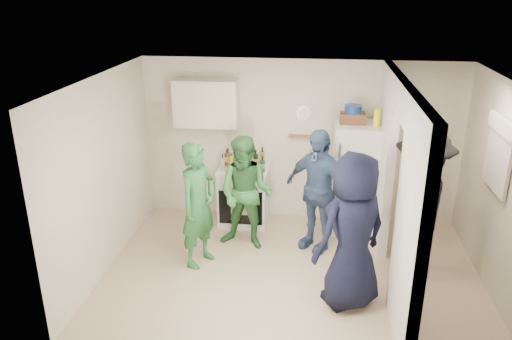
# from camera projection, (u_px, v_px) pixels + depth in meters

# --- Properties ---
(floor) EXTENTS (4.80, 4.80, 0.00)m
(floor) POSITION_uv_depth(u_px,v_px,m) (291.00, 272.00, 6.48)
(floor) COLOR tan
(floor) RESTS_ON ground
(wall_back) EXTENTS (4.80, 0.00, 4.80)m
(wall_back) POSITION_uv_depth(u_px,v_px,m) (300.00, 142.00, 7.62)
(wall_back) COLOR silver
(wall_back) RESTS_ON floor
(wall_front) EXTENTS (4.80, 0.00, 4.80)m
(wall_front) POSITION_uv_depth(u_px,v_px,m) (284.00, 255.00, 4.46)
(wall_front) COLOR silver
(wall_front) RESTS_ON floor
(wall_left) EXTENTS (0.00, 3.40, 3.40)m
(wall_left) POSITION_uv_depth(u_px,v_px,m) (105.00, 175.00, 6.32)
(wall_left) COLOR silver
(wall_left) RESTS_ON floor
(wall_right) EXTENTS (0.00, 3.40, 3.40)m
(wall_right) POSITION_uv_depth(u_px,v_px,m) (502.00, 193.00, 5.76)
(wall_right) COLOR silver
(wall_right) RESTS_ON floor
(ceiling) EXTENTS (4.80, 4.80, 0.00)m
(ceiling) POSITION_uv_depth(u_px,v_px,m) (297.00, 81.00, 5.59)
(ceiling) COLOR white
(ceiling) RESTS_ON wall_back
(partition_pier_back) EXTENTS (0.12, 1.20, 2.50)m
(partition_pier_back) POSITION_uv_depth(u_px,v_px,m) (385.00, 158.00, 6.92)
(partition_pier_back) COLOR silver
(partition_pier_back) RESTS_ON floor
(partition_pier_front) EXTENTS (0.12, 1.20, 2.50)m
(partition_pier_front) POSITION_uv_depth(u_px,v_px,m) (411.00, 232.00, 4.88)
(partition_pier_front) COLOR silver
(partition_pier_front) RESTS_ON floor
(partition_header) EXTENTS (0.12, 1.00, 0.40)m
(partition_header) POSITION_uv_depth(u_px,v_px,m) (405.00, 101.00, 5.53)
(partition_header) COLOR silver
(partition_header) RESTS_ON partition_pier_back
(stove) EXTENTS (0.75, 0.63, 0.90)m
(stove) POSITION_uv_depth(u_px,v_px,m) (244.00, 196.00, 7.69)
(stove) COLOR white
(stove) RESTS_ON floor
(upper_cabinet) EXTENTS (0.95, 0.34, 0.70)m
(upper_cabinet) POSITION_uv_depth(u_px,v_px,m) (206.00, 103.00, 7.40)
(upper_cabinet) COLOR silver
(upper_cabinet) RESTS_ON wall_back
(fridge) EXTENTS (0.68, 0.66, 1.65)m
(fridge) POSITION_uv_depth(u_px,v_px,m) (355.00, 178.00, 7.33)
(fridge) COLOR white
(fridge) RESTS_ON floor
(wicker_basket) EXTENTS (0.35, 0.25, 0.15)m
(wicker_basket) POSITION_uv_depth(u_px,v_px,m) (352.00, 118.00, 7.07)
(wicker_basket) COLOR brown
(wicker_basket) RESTS_ON fridge
(blue_bowl) EXTENTS (0.24, 0.24, 0.11)m
(blue_bowl) POSITION_uv_depth(u_px,v_px,m) (353.00, 109.00, 7.03)
(blue_bowl) COLOR navy
(blue_bowl) RESTS_ON wicker_basket
(yellow_cup_stack_top) EXTENTS (0.09, 0.09, 0.25)m
(yellow_cup_stack_top) POSITION_uv_depth(u_px,v_px,m) (377.00, 118.00, 6.88)
(yellow_cup_stack_top) COLOR #F2FF15
(yellow_cup_stack_top) RESTS_ON fridge
(wall_clock) EXTENTS (0.22, 0.02, 0.22)m
(wall_clock) POSITION_uv_depth(u_px,v_px,m) (304.00, 113.00, 7.43)
(wall_clock) COLOR white
(wall_clock) RESTS_ON wall_back
(spice_shelf) EXTENTS (0.35, 0.08, 0.03)m
(spice_shelf) POSITION_uv_depth(u_px,v_px,m) (300.00, 136.00, 7.53)
(spice_shelf) COLOR olive
(spice_shelf) RESTS_ON wall_back
(nook_window) EXTENTS (0.03, 0.70, 0.80)m
(nook_window) POSITION_uv_depth(u_px,v_px,m) (500.00, 155.00, 5.80)
(nook_window) COLOR black
(nook_window) RESTS_ON wall_right
(nook_window_frame) EXTENTS (0.04, 0.76, 0.86)m
(nook_window_frame) POSITION_uv_depth(u_px,v_px,m) (499.00, 155.00, 5.81)
(nook_window_frame) COLOR white
(nook_window_frame) RESTS_ON wall_right
(nook_valance) EXTENTS (0.04, 0.82, 0.18)m
(nook_valance) POSITION_uv_depth(u_px,v_px,m) (502.00, 126.00, 5.69)
(nook_valance) COLOR white
(nook_valance) RESTS_ON wall_right
(yellow_cup_stack_stove) EXTENTS (0.09, 0.09, 0.25)m
(yellow_cup_stack_stove) POSITION_uv_depth(u_px,v_px,m) (233.00, 165.00, 7.30)
(yellow_cup_stack_stove) COLOR yellow
(yellow_cup_stack_stove) RESTS_ON stove
(red_cup) EXTENTS (0.09, 0.09, 0.12)m
(red_cup) POSITION_uv_depth(u_px,v_px,m) (256.00, 170.00, 7.30)
(red_cup) COLOR #AA0B22
(red_cup) RESTS_ON stove
(person_green_left) EXTENTS (0.63, 0.73, 1.68)m
(person_green_left) POSITION_uv_depth(u_px,v_px,m) (198.00, 205.00, 6.43)
(person_green_left) COLOR #2D713C
(person_green_left) RESTS_ON floor
(person_green_center) EXTENTS (0.89, 0.75, 1.62)m
(person_green_center) POSITION_uv_depth(u_px,v_px,m) (246.00, 193.00, 6.86)
(person_green_center) COLOR #39834B
(person_green_center) RESTS_ON floor
(person_denim) EXTENTS (1.08, 0.93, 1.74)m
(person_denim) POSITION_uv_depth(u_px,v_px,m) (317.00, 190.00, 6.81)
(person_denim) COLOR #3C5F84
(person_denim) RESTS_ON floor
(person_navy) EXTENTS (1.08, 1.00, 1.85)m
(person_navy) POSITION_uv_depth(u_px,v_px,m) (352.00, 232.00, 5.56)
(person_navy) COLOR black
(person_navy) RESTS_ON floor
(person_nook) EXTENTS (1.01, 1.39, 1.94)m
(person_nook) POSITION_uv_depth(u_px,v_px,m) (420.00, 203.00, 6.17)
(person_nook) COLOR black
(person_nook) RESTS_ON floor
(bottle_a) EXTENTS (0.07, 0.07, 0.24)m
(bottle_a) POSITION_uv_depth(u_px,v_px,m) (227.00, 157.00, 7.64)
(bottle_a) COLOR brown
(bottle_a) RESTS_ON stove
(bottle_b) EXTENTS (0.06, 0.06, 0.26)m
(bottle_b) POSITION_uv_depth(u_px,v_px,m) (231.00, 162.00, 7.43)
(bottle_b) COLOR #21521B
(bottle_b) RESTS_ON stove
(bottle_c) EXTENTS (0.06, 0.06, 0.33)m
(bottle_c) POSITION_uv_depth(u_px,v_px,m) (240.00, 155.00, 7.63)
(bottle_c) COLOR #A2A8AF
(bottle_c) RESTS_ON stove
(bottle_d) EXTENTS (0.07, 0.07, 0.25)m
(bottle_d) POSITION_uv_depth(u_px,v_px,m) (244.00, 162.00, 7.43)
(bottle_d) COLOR brown
(bottle_d) RESTS_ON stove
(bottle_e) EXTENTS (0.07, 0.07, 0.31)m
(bottle_e) POSITION_uv_depth(u_px,v_px,m) (252.00, 155.00, 7.63)
(bottle_e) COLOR #AAB0BD
(bottle_e) RESTS_ON stove
(bottle_f) EXTENTS (0.07, 0.07, 0.29)m
(bottle_f) POSITION_uv_depth(u_px,v_px,m) (256.00, 159.00, 7.49)
(bottle_f) COLOR black
(bottle_f) RESTS_ON stove
(bottle_g) EXTENTS (0.07, 0.07, 0.30)m
(bottle_g) POSITION_uv_depth(u_px,v_px,m) (262.00, 157.00, 7.58)
(bottle_g) COLOR olive
(bottle_g) RESTS_ON stove
(bottle_h) EXTENTS (0.06, 0.06, 0.26)m
(bottle_h) POSITION_uv_depth(u_px,v_px,m) (223.00, 162.00, 7.41)
(bottle_h) COLOR silver
(bottle_h) RESTS_ON stove
(bottle_i) EXTENTS (0.06, 0.06, 0.29)m
(bottle_i) POSITION_uv_depth(u_px,v_px,m) (248.00, 157.00, 7.56)
(bottle_i) COLOR #58320F
(bottle_i) RESTS_ON stove
(bottle_j) EXTENTS (0.07, 0.07, 0.25)m
(bottle_j) POSITION_uv_depth(u_px,v_px,m) (262.00, 164.00, 7.36)
(bottle_j) COLOR #1E5826
(bottle_j) RESTS_ON stove
(bottle_k) EXTENTS (0.06, 0.06, 0.30)m
(bottle_k) POSITION_uv_depth(u_px,v_px,m) (228.00, 158.00, 7.54)
(bottle_k) COLOR #935622
(bottle_k) RESTS_ON stove
(bottle_l) EXTENTS (0.08, 0.08, 0.27)m
(bottle_l) POSITION_uv_depth(u_px,v_px,m) (250.00, 163.00, 7.36)
(bottle_l) COLOR #9FAAAF
(bottle_l) RESTS_ON stove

